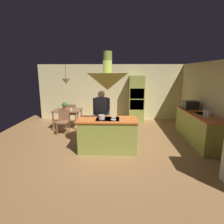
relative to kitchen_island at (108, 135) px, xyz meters
name	(u,v)px	position (x,y,z in m)	size (l,w,h in m)	color
ground	(108,147)	(0.00, 0.20, -0.47)	(8.16, 8.16, 0.00)	#9E7042
wall_back	(112,92)	(0.00, 3.65, 0.80)	(6.80, 0.10, 2.55)	beige
wall_right	(217,104)	(3.25, 0.60, 0.80)	(0.10, 7.20, 2.55)	beige
kitchen_island	(108,135)	(0.00, 0.00, 0.00)	(1.66, 0.79, 0.96)	#939E42
counter_run_right	(198,127)	(2.84, 0.80, 0.00)	(0.73, 2.48, 0.94)	#939E42
oven_tower	(136,99)	(1.10, 3.24, 0.55)	(0.66, 0.62, 2.05)	#939E42
dining_table	(68,112)	(-1.70, 2.10, 0.18)	(1.06, 0.82, 0.76)	#8C5E3E
person_at_island	(101,113)	(-0.23, 0.66, 0.47)	(0.53, 0.22, 1.65)	tan
range_hood	(108,80)	(0.00, 0.00, 1.52)	(1.10, 1.10, 1.00)	#939E42
pendant_light_over_table	(66,81)	(-1.70, 2.10, 1.39)	(0.32, 0.32, 0.82)	beige
chair_facing_island	(63,120)	(-1.70, 1.47, 0.03)	(0.40, 0.40, 0.87)	#8C5E3E
chair_by_back_wall	(72,112)	(-1.70, 2.73, 0.03)	(0.40, 0.40, 0.87)	#8C5E3E
potted_plant_on_table	(65,106)	(-1.80, 2.05, 0.46)	(0.20, 0.20, 0.30)	#99382D
cup_on_table	(71,110)	(-1.50, 1.89, 0.33)	(0.07, 0.07, 0.09)	white
canister_flour	(209,115)	(2.84, 0.19, 0.56)	(0.10, 0.10, 0.20)	silver
canister_sugar	(206,113)	(2.84, 0.37, 0.56)	(0.13, 0.13, 0.19)	silver
microwave_on_counter	(191,105)	(2.84, 1.53, 0.60)	(0.46, 0.36, 0.28)	#232326
cooking_pot_on_cooktop	(102,117)	(-0.16, -0.13, 0.54)	(0.18, 0.18, 0.12)	#B2B2B7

